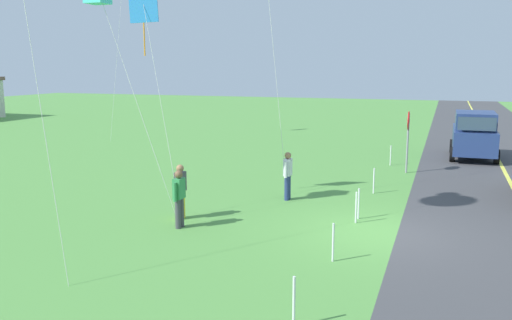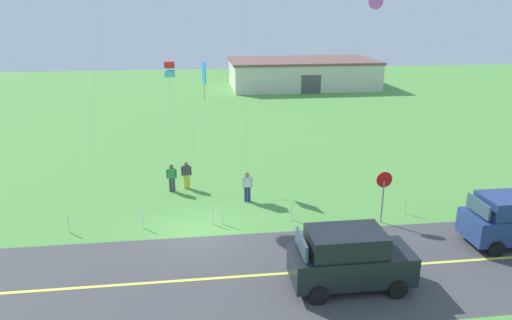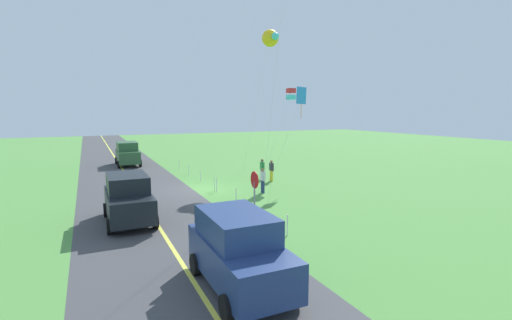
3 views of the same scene
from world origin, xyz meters
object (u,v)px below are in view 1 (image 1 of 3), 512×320
object	(u,v)px
stop_sign	(408,130)
kite_yellow_high	(143,6)
car_parked_east_near	(474,134)
person_child_watcher	(181,190)
person_adult_companion	(288,174)
person_adult_near	(179,197)

from	to	relation	value
stop_sign	kite_yellow_high	xyz separation A→B (m)	(-8.06, 7.40, 4.38)
car_parked_east_near	stop_sign	xyz separation A→B (m)	(-4.84, 2.76, 0.65)
person_child_watcher	person_adult_companion	bearing A→B (deg)	28.84
person_adult_companion	car_parked_east_near	bearing A→B (deg)	67.55
stop_sign	kite_yellow_high	bearing A→B (deg)	137.46
stop_sign	person_adult_near	distance (m)	11.40
stop_sign	car_parked_east_near	bearing A→B (deg)	-29.69
person_adult_near	kite_yellow_high	size ratio (longest dim) A/B	0.23
car_parked_east_near	kite_yellow_high	bearing A→B (deg)	141.79
stop_sign	person_adult_near	world-z (taller)	stop_sign
car_parked_east_near	kite_yellow_high	xyz separation A→B (m)	(-12.90, 10.16, 5.03)
person_adult_near	car_parked_east_near	bearing A→B (deg)	128.37
car_parked_east_near	person_adult_companion	size ratio (longest dim) A/B	2.75
person_child_watcher	kite_yellow_high	bearing A→B (deg)	119.90
car_parked_east_near	person_child_watcher	bearing A→B (deg)	149.11
kite_yellow_high	car_parked_east_near	bearing A→B (deg)	-38.21
car_parked_east_near	person_adult_companion	distance (m)	12.51
car_parked_east_near	person_adult_near	world-z (taller)	car_parked_east_near
car_parked_east_near	stop_sign	bearing A→B (deg)	150.31
person_adult_near	person_adult_companion	distance (m)	4.44
stop_sign	person_adult_companion	xyz separation A→B (m)	(-6.05, 3.38, -0.94)
person_adult_companion	person_child_watcher	xyz separation A→B (m)	(-3.20, 2.29, 0.00)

